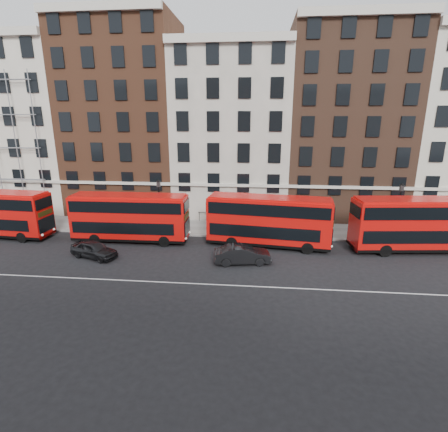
# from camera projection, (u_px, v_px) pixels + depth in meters

# --- Properties ---
(ground) EXTENTS (120.00, 120.00, 0.00)m
(ground) POSITION_uv_depth(u_px,v_px,m) (213.00, 272.00, 26.42)
(ground) COLOR black
(ground) RESTS_ON ground
(pavement) EXTENTS (80.00, 5.00, 0.15)m
(pavement) POSITION_uv_depth(u_px,v_px,m) (226.00, 228.00, 36.44)
(pavement) COLOR gray
(pavement) RESTS_ON ground
(kerb) EXTENTS (80.00, 0.30, 0.16)m
(kerb) POSITION_uv_depth(u_px,v_px,m) (224.00, 236.00, 34.04)
(kerb) COLOR gray
(kerb) RESTS_ON ground
(road_centre_line) EXTENTS (70.00, 0.12, 0.01)m
(road_centre_line) POSITION_uv_depth(u_px,v_px,m) (210.00, 284.00, 24.51)
(road_centre_line) COLOR white
(road_centre_line) RESTS_ON ground
(building_terrace) EXTENTS (64.00, 11.95, 22.00)m
(building_terrace) POSITION_uv_depth(u_px,v_px,m) (230.00, 126.00, 40.70)
(building_terrace) COLOR beige
(building_terrace) RESTS_ON ground
(bus_b) EXTENTS (10.71, 2.70, 4.49)m
(bus_b) POSITION_uv_depth(u_px,v_px,m) (130.00, 217.00, 32.27)
(bus_b) COLOR red
(bus_b) RESTS_ON ground
(bus_c) EXTENTS (11.11, 3.95, 4.57)m
(bus_c) POSITION_uv_depth(u_px,v_px,m) (268.00, 220.00, 31.05)
(bus_c) COLOR red
(bus_c) RESTS_ON ground
(bus_d) EXTENTS (11.43, 3.88, 4.71)m
(bus_d) POSITION_uv_depth(u_px,v_px,m) (419.00, 224.00, 29.81)
(bus_d) COLOR red
(bus_d) RESTS_ON ground
(car_rear) EXTENTS (4.45, 2.94, 1.41)m
(car_rear) POSITION_uv_depth(u_px,v_px,m) (94.00, 249.00, 28.99)
(car_rear) COLOR black
(car_rear) RESTS_ON ground
(car_front) EXTENTS (4.73, 2.30, 1.49)m
(car_front) POSITION_uv_depth(u_px,v_px,m) (242.00, 254.00, 27.83)
(car_front) COLOR black
(car_front) RESTS_ON ground
(lamp_post_left) EXTENTS (0.44, 0.44, 5.33)m
(lamp_post_left) POSITION_uv_depth(u_px,v_px,m) (159.00, 203.00, 34.43)
(lamp_post_left) COLOR black
(lamp_post_left) RESTS_ON pavement
(lamp_post_right) EXTENTS (0.44, 0.44, 5.33)m
(lamp_post_right) POSITION_uv_depth(u_px,v_px,m) (399.00, 208.00, 32.63)
(lamp_post_right) COLOR black
(lamp_post_right) RESTS_ON pavement
(iron_railings) EXTENTS (6.60, 0.06, 1.00)m
(iron_railings) POSITION_uv_depth(u_px,v_px,m) (228.00, 217.00, 38.38)
(iron_railings) COLOR black
(iron_railings) RESTS_ON pavement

